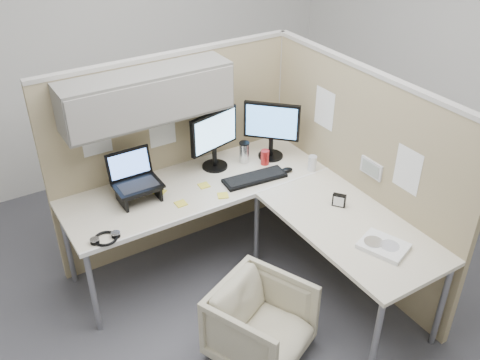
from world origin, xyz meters
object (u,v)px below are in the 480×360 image
desk (252,206)px  monitor_left (214,136)px  keyboard (255,178)px  office_chair (261,320)px

desk → monitor_left: monitor_left is taller
keyboard → monitor_left: bearing=122.8°
desk → office_chair: (-0.33, -0.63, -0.40)m
desk → office_chair: bearing=-117.8°
office_chair → keyboard: (0.50, 0.86, 0.45)m
desk → keyboard: keyboard is taller
office_chair → keyboard: bearing=35.6°
desk → office_chair: desk is taller
monitor_left → office_chair: bearing=-119.8°
desk → office_chair: 0.81m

